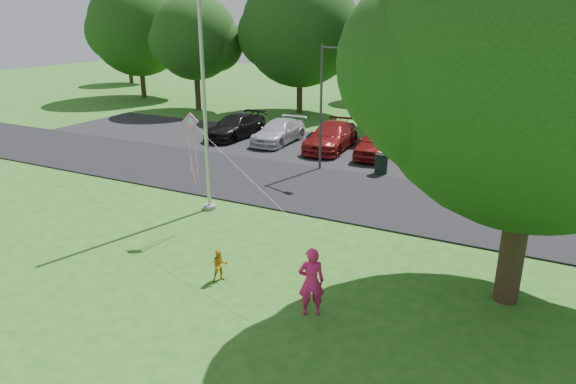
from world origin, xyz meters
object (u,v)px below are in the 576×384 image
at_px(child_yellow, 220,265).
at_px(street_lamp, 325,97).
at_px(trash_can, 381,164).
at_px(kite, 194,137).
at_px(flagpole, 204,100).
at_px(big_tree, 536,63).
at_px(woman, 311,282).

bearing_deg(child_yellow, street_lamp, 55.85).
height_order(trash_can, kite, kite).
bearing_deg(flagpole, kite, -64.27).
bearing_deg(trash_can, big_tree, -56.42).
bearing_deg(flagpole, big_tree, -10.67).
relative_size(trash_can, woman, 0.56).
bearing_deg(flagpole, trash_can, 58.75).
bearing_deg(street_lamp, child_yellow, -60.69).
distance_m(trash_can, woman, 12.39).
distance_m(flagpole, woman, 8.78).
xyz_separation_m(big_tree, child_yellow, (-7.08, -2.49, -5.55)).
height_order(flagpole, child_yellow, flagpole).
xyz_separation_m(flagpole, kite, (0.92, -1.91, -0.86)).
xyz_separation_m(trash_can, woman, (2.08, -12.20, 0.39)).
relative_size(big_tree, child_yellow, 11.05).
bearing_deg(trash_can, street_lamp, -167.17).
relative_size(big_tree, woman, 5.73).
bearing_deg(big_tree, trash_can, 123.58).
relative_size(street_lamp, trash_can, 5.85).
height_order(big_tree, woman, big_tree).
relative_size(child_yellow, kite, 0.15).
distance_m(street_lamp, woman, 12.80).
bearing_deg(street_lamp, woman, -47.47).
xyz_separation_m(trash_can, child_yellow, (-0.88, -11.83, -0.04)).
bearing_deg(street_lamp, trash_can, 33.14).
relative_size(trash_can, kite, 0.16).
bearing_deg(child_yellow, kite, 92.63).
relative_size(street_lamp, woman, 3.27).
relative_size(woman, kite, 0.29).
height_order(big_tree, kite, big_tree).
bearing_deg(trash_can, flagpole, -121.25).
distance_m(street_lamp, big_tree, 12.69).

